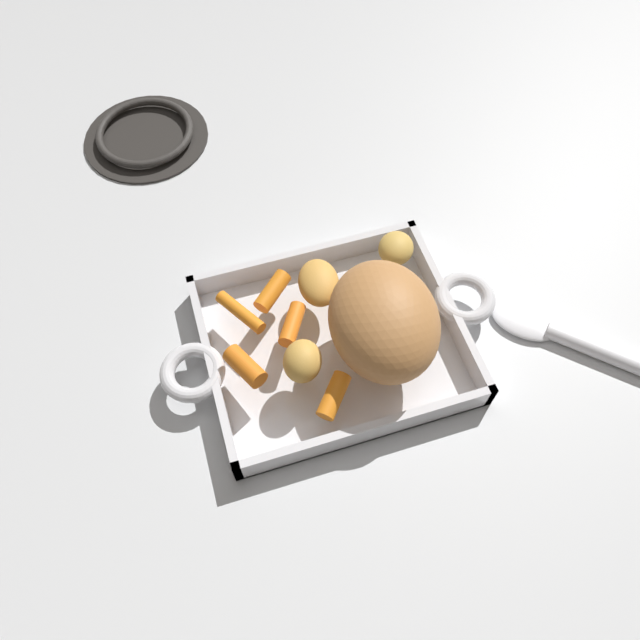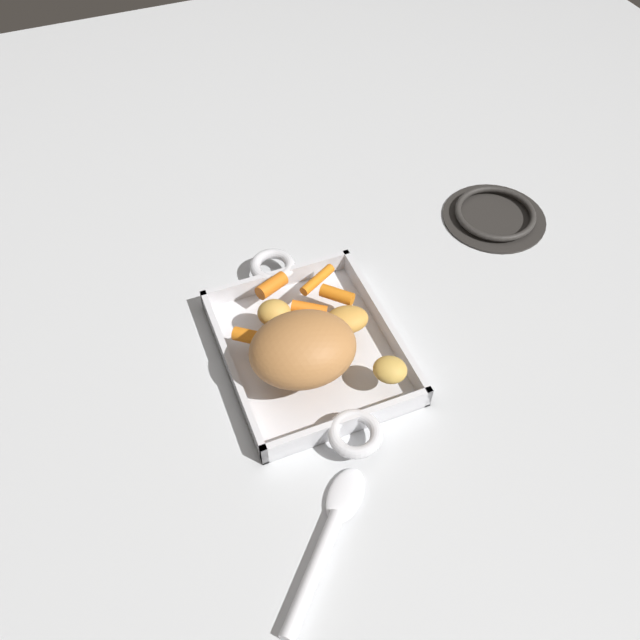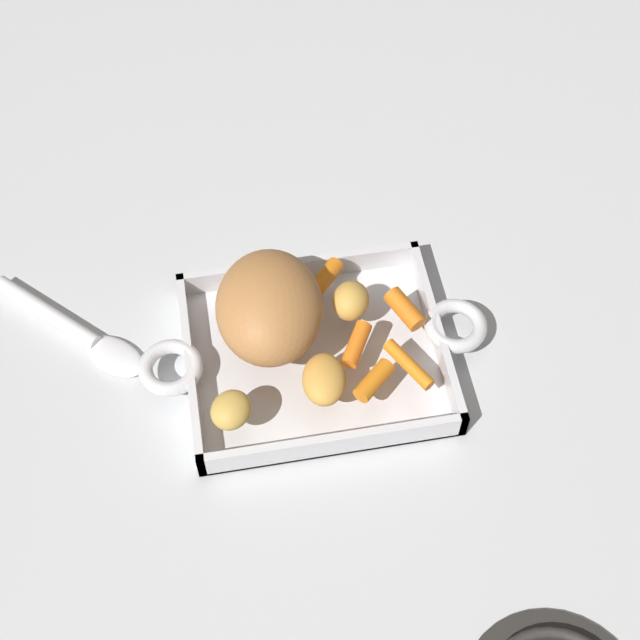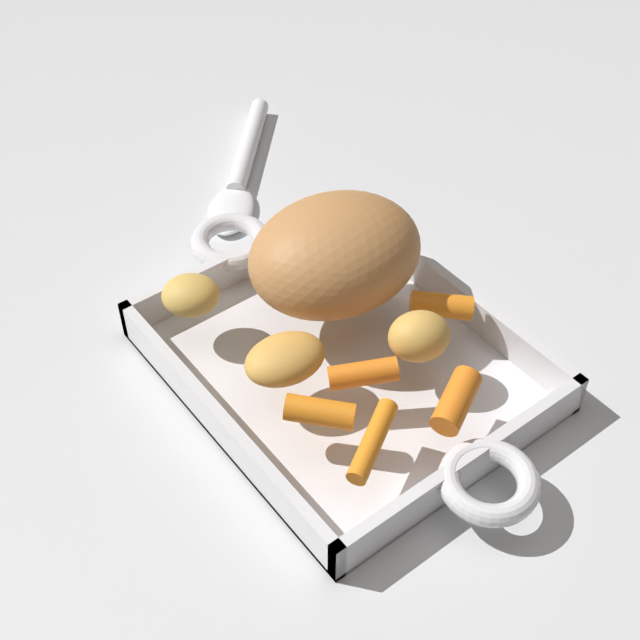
{
  "view_description": "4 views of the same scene",
  "coord_description": "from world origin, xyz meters",
  "px_view_note": "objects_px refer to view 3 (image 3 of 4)",
  "views": [
    {
      "loc": [
        -0.11,
        -0.31,
        0.62
      ],
      "look_at": [
        -0.02,
        -0.0,
        0.07
      ],
      "focal_mm": 34.0,
      "sensor_mm": 36.0,
      "label": 1
    },
    {
      "loc": [
        0.53,
        -0.2,
        0.76
      ],
      "look_at": [
        -0.01,
        0.02,
        0.06
      ],
      "focal_mm": 37.15,
      "sensor_mm": 36.0,
      "label": 2
    },
    {
      "loc": [
        0.09,
        0.52,
        0.88
      ],
      "look_at": [
        -0.01,
        -0.02,
        0.06
      ],
      "focal_mm": 51.24,
      "sensor_mm": 36.0,
      "label": 3
    },
    {
      "loc": [
        -0.37,
        0.31,
        0.55
      ],
      "look_at": [
        0.0,
        0.02,
        0.07
      ],
      "focal_mm": 50.99,
      "sensor_mm": 36.0,
      "label": 4
    }
  ],
  "objects_px": {
    "baby_carrot_southwest": "(326,277)",
    "potato_golden_large": "(351,301)",
    "baby_carrot_short": "(356,344)",
    "roasting_dish": "(315,354)",
    "potato_near_roast": "(326,379)",
    "potato_corner": "(231,410)",
    "pork_roast": "(269,307)",
    "baby_carrot_center_left": "(374,381)",
    "baby_carrot_center_right": "(409,364)",
    "baby_carrot_southeast": "(405,309)",
    "serving_spoon": "(76,331)"
  },
  "relations": [
    {
      "from": "baby_carrot_center_right",
      "to": "serving_spoon",
      "type": "distance_m",
      "value": 0.38
    },
    {
      "from": "baby_carrot_center_right",
      "to": "roasting_dish",
      "type": "bearing_deg",
      "value": -27.71
    },
    {
      "from": "roasting_dish",
      "to": "potato_golden_large",
      "type": "distance_m",
      "value": 0.07
    },
    {
      "from": "baby_carrot_center_right",
      "to": "potato_near_roast",
      "type": "xyz_separation_m",
      "value": [
        0.09,
        0.01,
        0.01
      ]
    },
    {
      "from": "roasting_dish",
      "to": "baby_carrot_center_right",
      "type": "distance_m",
      "value": 0.11
    },
    {
      "from": "baby_carrot_center_left",
      "to": "baby_carrot_short",
      "type": "bearing_deg",
      "value": -78.54
    },
    {
      "from": "roasting_dish",
      "to": "baby_carrot_southeast",
      "type": "distance_m",
      "value": 0.11
    },
    {
      "from": "roasting_dish",
      "to": "potato_near_roast",
      "type": "bearing_deg",
      "value": 92.52
    },
    {
      "from": "baby_carrot_southwest",
      "to": "baby_carrot_southeast",
      "type": "xyz_separation_m",
      "value": [
        -0.08,
        0.06,
        0.0
      ]
    },
    {
      "from": "baby_carrot_southwest",
      "to": "baby_carrot_center_left",
      "type": "xyz_separation_m",
      "value": [
        -0.03,
        0.14,
        -0.0
      ]
    },
    {
      "from": "baby_carrot_southeast",
      "to": "potato_corner",
      "type": "relative_size",
      "value": 1.07
    },
    {
      "from": "baby_carrot_southwest",
      "to": "potato_golden_large",
      "type": "bearing_deg",
      "value": 115.69
    },
    {
      "from": "baby_carrot_southwest",
      "to": "potato_golden_large",
      "type": "distance_m",
      "value": 0.05
    },
    {
      "from": "pork_roast",
      "to": "potato_corner",
      "type": "xyz_separation_m",
      "value": [
        0.06,
        0.1,
        -0.03
      ]
    },
    {
      "from": "baby_carrot_southwest",
      "to": "serving_spoon",
      "type": "xyz_separation_m",
      "value": [
        0.29,
        -0.0,
        -0.04
      ]
    },
    {
      "from": "pork_roast",
      "to": "potato_near_roast",
      "type": "xyz_separation_m",
      "value": [
        -0.05,
        0.08,
        -0.03
      ]
    },
    {
      "from": "baby_carrot_southeast",
      "to": "serving_spoon",
      "type": "xyz_separation_m",
      "value": [
        0.37,
        -0.06,
        -0.04
      ]
    },
    {
      "from": "potato_near_roast",
      "to": "potato_corner",
      "type": "height_order",
      "value": "same"
    },
    {
      "from": "baby_carrot_short",
      "to": "potato_corner",
      "type": "relative_size",
      "value": 1.12
    },
    {
      "from": "baby_carrot_southwest",
      "to": "potato_golden_large",
      "type": "xyz_separation_m",
      "value": [
        -0.02,
        0.04,
        0.01
      ]
    },
    {
      "from": "baby_carrot_southwest",
      "to": "serving_spoon",
      "type": "bearing_deg",
      "value": -0.28
    },
    {
      "from": "pork_roast",
      "to": "potato_corner",
      "type": "distance_m",
      "value": 0.12
    },
    {
      "from": "baby_carrot_center_right",
      "to": "potato_golden_large",
      "type": "xyz_separation_m",
      "value": [
        0.05,
        -0.08,
        0.01
      ]
    },
    {
      "from": "potato_golden_large",
      "to": "serving_spoon",
      "type": "relative_size",
      "value": 0.27
    },
    {
      "from": "pork_roast",
      "to": "baby_carrot_center_left",
      "type": "xyz_separation_m",
      "value": [
        -0.1,
        0.09,
        -0.03
      ]
    },
    {
      "from": "pork_roast",
      "to": "serving_spoon",
      "type": "relative_size",
      "value": 0.8
    },
    {
      "from": "baby_carrot_short",
      "to": "baby_carrot_southeast",
      "type": "bearing_deg",
      "value": -150.16
    },
    {
      "from": "potato_golden_large",
      "to": "potato_near_roast",
      "type": "xyz_separation_m",
      "value": [
        0.04,
        0.09,
        -0.0
      ]
    },
    {
      "from": "potato_golden_large",
      "to": "potato_corner",
      "type": "height_order",
      "value": "potato_golden_large"
    },
    {
      "from": "baby_carrot_center_right",
      "to": "pork_roast",
      "type": "bearing_deg",
      "value": -28.57
    },
    {
      "from": "pork_roast",
      "to": "baby_carrot_southeast",
      "type": "bearing_deg",
      "value": 177.3
    },
    {
      "from": "roasting_dish",
      "to": "potato_golden_large",
      "type": "relative_size",
      "value": 8.16
    },
    {
      "from": "baby_carrot_southwest",
      "to": "serving_spoon",
      "type": "relative_size",
      "value": 0.27
    },
    {
      "from": "pork_roast",
      "to": "serving_spoon",
      "type": "distance_m",
      "value": 0.23
    },
    {
      "from": "potato_corner",
      "to": "baby_carrot_center_right",
      "type": "bearing_deg",
      "value": -172.24
    },
    {
      "from": "serving_spoon",
      "to": "baby_carrot_center_right",
      "type": "bearing_deg",
      "value": 24.13
    },
    {
      "from": "potato_golden_large",
      "to": "baby_carrot_center_right",
      "type": "bearing_deg",
      "value": 119.32
    },
    {
      "from": "roasting_dish",
      "to": "baby_carrot_short",
      "type": "relative_size",
      "value": 7.57
    },
    {
      "from": "baby_carrot_center_right",
      "to": "potato_golden_large",
      "type": "relative_size",
      "value": 1.39
    },
    {
      "from": "baby_carrot_center_right",
      "to": "potato_near_roast",
      "type": "bearing_deg",
      "value": 4.43
    },
    {
      "from": "baby_carrot_short",
      "to": "baby_carrot_center_left",
      "type": "height_order",
      "value": "same"
    },
    {
      "from": "baby_carrot_short",
      "to": "potato_golden_large",
      "type": "height_order",
      "value": "potato_golden_large"
    },
    {
      "from": "pork_roast",
      "to": "baby_carrot_center_right",
      "type": "bearing_deg",
      "value": 151.43
    },
    {
      "from": "potato_near_roast",
      "to": "baby_carrot_southwest",
      "type": "bearing_deg",
      "value": -99.62
    },
    {
      "from": "baby_carrot_southwest",
      "to": "pork_roast",
      "type": "bearing_deg",
      "value": 36.31
    },
    {
      "from": "baby_carrot_southeast",
      "to": "baby_carrot_center_left",
      "type": "xyz_separation_m",
      "value": [
        0.05,
        0.08,
        -0.0
      ]
    },
    {
      "from": "potato_golden_large",
      "to": "baby_carrot_southwest",
      "type": "bearing_deg",
      "value": -64.31
    },
    {
      "from": "baby_carrot_center_left",
      "to": "roasting_dish",
      "type": "bearing_deg",
      "value": -50.55
    },
    {
      "from": "baby_carrot_southwest",
      "to": "potato_golden_large",
      "type": "height_order",
      "value": "potato_golden_large"
    },
    {
      "from": "roasting_dish",
      "to": "baby_carrot_short",
      "type": "xyz_separation_m",
      "value": [
        -0.04,
        0.02,
        0.03
      ]
    }
  ]
}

